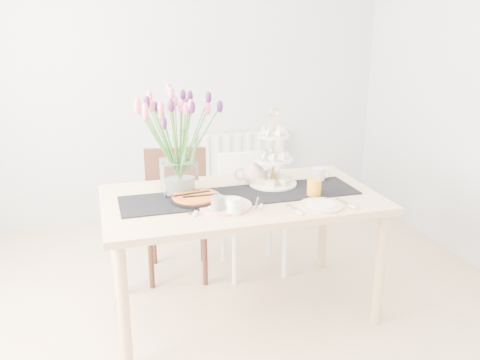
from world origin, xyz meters
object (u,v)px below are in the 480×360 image
object	(u,v)px
dining_table	(241,208)
mug_grey	(218,204)
tulip_vase	(177,127)
teapot	(254,174)
radiator	(222,166)
chair_brown	(177,203)
plate_left	(225,206)
plate_right	(321,206)
mug_orange	(314,188)
cream_jug	(318,174)
tart_tin	(196,198)
mug_white	(234,206)
chair_white	(250,203)
cake_stand	(273,166)

from	to	relation	value
dining_table	mug_grey	world-z (taller)	mug_grey
tulip_vase	teapot	size ratio (longest dim) A/B	3.17
radiator	chair_brown	bearing A→B (deg)	-120.06
plate_left	plate_right	xyz separation A→B (m)	(0.51, -0.14, -0.00)
radiator	mug_orange	world-z (taller)	mug_orange
cream_jug	tart_tin	size ratio (longest dim) A/B	0.29
teapot	mug_white	world-z (taller)	teapot
cream_jug	plate_left	size ratio (longest dim) A/B	0.29
dining_table	mug_grey	distance (m)	0.31
chair_brown	mug_grey	xyz separation A→B (m)	(0.09, -0.86, 0.28)
mug_white	teapot	bearing A→B (deg)	55.07
tulip_vase	mug_orange	bearing A→B (deg)	-20.31
mug_grey	radiator	bearing A→B (deg)	31.88
mug_white	mug_orange	world-z (taller)	mug_orange
chair_white	radiator	bearing A→B (deg)	88.16
radiator	mug_white	xyz separation A→B (m)	(-0.43, -1.94, 0.34)
plate_left	dining_table	bearing A→B (deg)	47.86
radiator	teapot	size ratio (longest dim) A/B	5.26
teapot	tart_tin	xyz separation A→B (m)	(-0.41, -0.20, -0.05)
dining_table	plate_right	world-z (taller)	plate_right
cream_jug	mug_white	distance (m)	0.79
chair_white	cream_jug	distance (m)	0.61
dining_table	mug_white	size ratio (longest dim) A/B	17.88
tulip_vase	cream_jug	size ratio (longest dim) A/B	8.44
cake_stand	teapot	size ratio (longest dim) A/B	1.90
mug_white	plate_left	bearing A→B (deg)	94.18
dining_table	plate_right	xyz separation A→B (m)	(0.37, -0.29, 0.08)
teapot	mug_grey	distance (m)	0.51
cake_stand	mug_white	bearing A→B (deg)	-132.30
dining_table	mug_orange	size ratio (longest dim) A/B	16.11
chair_brown	chair_white	world-z (taller)	chair_brown
chair_white	mug_orange	world-z (taller)	mug_orange
mug_grey	dining_table	bearing A→B (deg)	4.77
cake_stand	mug_white	world-z (taller)	cake_stand
dining_table	tart_tin	distance (m)	0.29
mug_grey	mug_white	distance (m)	0.09
teapot	plate_right	size ratio (longest dim) A/B	0.94
tart_tin	mug_grey	bearing A→B (deg)	-68.30
cake_stand	mug_grey	world-z (taller)	cake_stand
chair_brown	mug_white	world-z (taller)	chair_brown
radiator	mug_white	distance (m)	2.02
plate_right	mug_orange	bearing A→B (deg)	78.04
cake_stand	mug_grey	size ratio (longest dim) A/B	4.92
radiator	plate_right	world-z (taller)	plate_right
plate_left	tulip_vase	bearing A→B (deg)	122.71
tulip_vase	mug_orange	distance (m)	0.87
tulip_vase	plate_right	xyz separation A→B (m)	(0.71, -0.45, -0.39)
cream_jug	mug_grey	distance (m)	0.83
teapot	plate_right	xyz separation A→B (m)	(0.24, -0.48, -0.06)
dining_table	mug_grey	size ratio (longest dim) A/B	18.14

